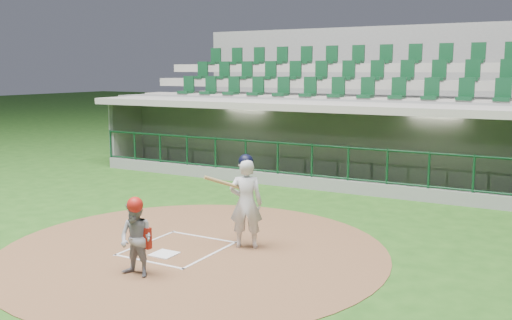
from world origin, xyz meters
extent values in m
plane|color=#204D16|center=(0.00, 0.00, 0.00)|extent=(120.00, 120.00, 0.00)
cylinder|color=brown|center=(0.30, -0.20, 0.01)|extent=(7.20, 7.20, 0.01)
cube|color=white|center=(0.00, -0.70, 0.02)|extent=(0.43, 0.43, 0.02)
cube|color=white|center=(-0.75, -0.30, 0.02)|extent=(0.05, 1.80, 0.01)
cube|color=white|center=(0.75, -0.30, 0.02)|extent=(0.05, 1.80, 0.01)
cube|color=white|center=(0.00, 0.55, 0.02)|extent=(1.55, 0.05, 0.01)
cube|color=white|center=(0.00, -1.15, 0.02)|extent=(1.55, 0.05, 0.01)
cube|color=slate|center=(0.00, 7.50, -0.55)|extent=(15.00, 3.00, 0.10)
cube|color=slate|center=(0.00, 9.10, 0.85)|extent=(15.00, 0.20, 2.70)
cube|color=#ADA799|center=(0.00, 8.98, 1.10)|extent=(13.50, 0.04, 0.90)
cube|color=slate|center=(-7.50, 7.50, 0.85)|extent=(0.20, 3.00, 2.70)
cube|color=gray|center=(0.00, 7.25, 2.30)|extent=(15.40, 3.50, 0.20)
cube|color=gray|center=(0.00, 5.95, 0.15)|extent=(15.00, 0.15, 0.40)
cube|color=black|center=(0.00, 5.95, 1.73)|extent=(15.00, 0.01, 0.95)
cube|color=brown|center=(0.00, 8.55, -0.28)|extent=(12.75, 0.40, 0.45)
cube|color=white|center=(-3.00, 7.50, 2.17)|extent=(1.30, 0.35, 0.04)
cube|color=white|center=(3.00, 7.50, 2.17)|extent=(1.30, 0.35, 0.04)
imported|color=#A31611|center=(-4.00, 8.14, 0.28)|extent=(1.08, 0.71, 1.56)
imported|color=#AD1A12|center=(-2.78, 8.32, 0.43)|extent=(1.12, 0.53, 1.86)
imported|color=#A91D12|center=(2.35, 8.17, 0.26)|extent=(0.88, 0.75, 1.52)
imported|color=maroon|center=(4.09, 8.54, 0.41)|extent=(1.76, 1.13, 1.81)
cube|color=slate|center=(0.00, 10.75, 1.15)|extent=(17.00, 6.50, 2.50)
cube|color=#9A958B|center=(0.00, 9.25, 2.30)|extent=(16.60, 0.95, 0.30)
cube|color=gray|center=(0.00, 10.20, 2.85)|extent=(16.60, 0.95, 0.30)
cube|color=gray|center=(0.00, 11.15, 3.40)|extent=(16.60, 0.95, 0.30)
cube|color=slate|center=(0.00, 14.10, 2.53)|extent=(17.00, 0.25, 5.05)
imported|color=silver|center=(1.08, 0.41, 0.86)|extent=(0.73, 0.62, 1.70)
sphere|color=black|center=(1.08, 0.41, 1.65)|extent=(0.28, 0.28, 0.28)
cylinder|color=#A9864D|center=(0.83, 0.16, 1.25)|extent=(0.58, 0.79, 0.39)
imported|color=gray|center=(0.29, -1.77, 0.63)|extent=(0.60, 0.47, 1.23)
sphere|color=#AE1912|center=(0.29, -1.77, 1.20)|extent=(0.26, 0.26, 0.26)
cube|color=maroon|center=(0.29, -1.62, 0.62)|extent=(0.32, 0.10, 0.35)
camera|label=1|loc=(6.27, -8.57, 3.31)|focal=40.00mm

